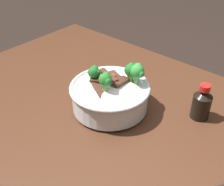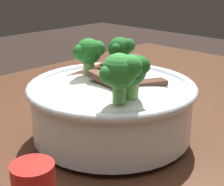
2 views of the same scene
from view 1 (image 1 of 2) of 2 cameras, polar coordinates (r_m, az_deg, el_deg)
The scene contains 3 objects.
dining_table at distance 0.94m, azimuth 4.85°, elevation -12.77°, with size 1.40×0.81×0.81m.
rice_bowl at distance 0.86m, azimuth -0.24°, elevation 0.07°, with size 0.24×0.24×0.14m.
soy_sauce_bottle at distance 0.87m, azimuth 17.29°, elevation -1.98°, with size 0.05×0.05×0.11m.
Camera 1 is at (0.35, -0.53, 1.36)m, focal length 46.29 mm.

